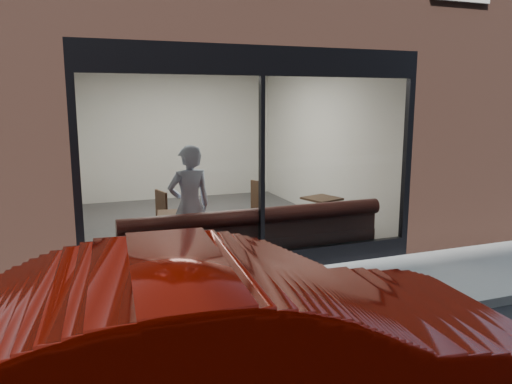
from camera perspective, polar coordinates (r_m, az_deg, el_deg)
name	(u,v)px	position (r m, az deg, el deg)	size (l,w,h in m)	color
ground	(331,334)	(5.64, 8.53, -15.73)	(120.00, 120.00, 0.00)	black
sidewalk_near	(292,299)	(6.45, 4.11, -12.11)	(40.00, 2.00, 0.01)	gray
kerb_near	(333,331)	(5.58, 8.81, -15.38)	(40.00, 0.10, 0.12)	gray
host_building_pier_left	(9,140)	(12.48, -26.43, 5.37)	(2.50, 12.00, 3.20)	brown
host_building_pier_right	(310,132)	(13.92, 6.15, 6.83)	(2.50, 12.00, 3.20)	brown
host_building_backfill	(155,129)	(15.62, -11.49, 7.08)	(5.00, 6.00, 3.20)	brown
cafe_floor	(208,225)	(10.03, -5.52, -3.74)	(6.00, 6.00, 0.00)	#2D2D30
cafe_ceiling	(205,61)	(9.75, -5.86, 14.62)	(6.00, 6.00, 0.00)	white
cafe_wall_back	(175,135)	(12.67, -9.24, 6.39)	(5.00, 5.00, 0.00)	beige
cafe_wall_left	(70,150)	(9.43, -20.49, 4.48)	(6.00, 6.00, 0.00)	beige
cafe_wall_right	(320,142)	(10.68, 7.38, 5.69)	(6.00, 6.00, 0.00)	beige
storefront_kick	(262,263)	(7.30, 0.64, -8.12)	(5.00, 0.10, 0.30)	black
storefront_header	(262,61)	(6.94, 0.69, 14.78)	(5.00, 0.10, 0.40)	black
storefront_mullion	(262,167)	(6.98, 0.66, 2.83)	(0.06, 0.10, 2.50)	black
storefront_glass	(263,168)	(6.96, 0.75, 2.80)	(4.80, 4.80, 0.00)	white
banquette	(252,250)	(7.64, -0.46, -6.69)	(4.00, 0.55, 0.45)	black
person	(190,206)	(7.52, -7.60, -1.61)	(0.67, 0.44, 1.83)	#A7B9D8
cafe_table_left	(179,215)	(7.75, -8.75, -2.61)	(0.67, 0.67, 0.04)	#311F13
cafe_table_right	(322,199)	(9.00, 7.53, -0.75)	(0.56, 0.56, 0.04)	#311F13
cafe_chair_left	(152,233)	(8.73, -11.81, -4.60)	(0.43, 0.43, 0.04)	#311F13
cafe_chair_right	(250,219)	(9.56, -0.64, -3.05)	(0.37, 0.37, 0.04)	#311F13
wall_poster	(73,159)	(9.29, -20.18, 3.53)	(0.02, 0.58, 0.77)	white
parked_car	(239,363)	(3.54, -1.98, -18.92)	(1.58, 4.54, 1.50)	#8E0A00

